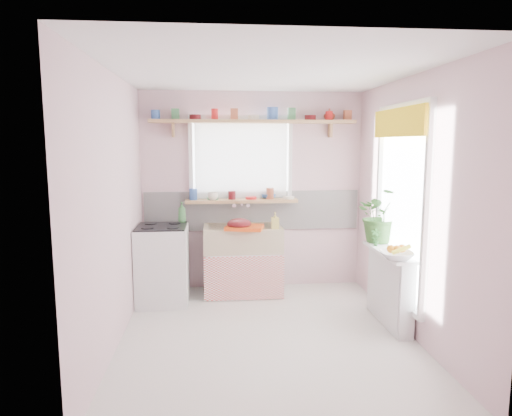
{
  "coord_description": "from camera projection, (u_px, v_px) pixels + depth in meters",
  "views": [
    {
      "loc": [
        -0.5,
        -4.19,
        1.86
      ],
      "look_at": [
        -0.05,
        0.55,
        1.18
      ],
      "focal_mm": 32.0,
      "sensor_mm": 36.0,
      "label": 1
    }
  ],
  "objects": [
    {
      "name": "room",
      "position": [
        316.0,
        187.0,
        5.15
      ],
      "size": [
        3.2,
        3.2,
        3.2
      ],
      "color": "silver",
      "rests_on": "ground"
    },
    {
      "name": "soap_bottle_sink",
      "position": [
        275.0,
        221.0,
        5.41
      ],
      "size": [
        0.09,
        0.09,
        0.2
      ],
      "primitive_type": "imported",
      "rotation": [
        0.0,
        0.0,
        -0.05
      ],
      "color": "#CCC25A",
      "rests_on": "sink_unit"
    },
    {
      "name": "pine_shelf",
      "position": [
        253.0,
        122.0,
        5.58
      ],
      "size": [
        2.52,
        0.24,
        0.04
      ],
      "primitive_type": "cube",
      "color": "tan",
      "rests_on": "room"
    },
    {
      "name": "colander",
      "position": [
        239.0,
        224.0,
        5.37
      ],
      "size": [
        0.31,
        0.31,
        0.13
      ],
      "primitive_type": "ellipsoid",
      "rotation": [
        0.0,
        0.0,
        -0.08
      ],
      "color": "#5B0F14",
      "rests_on": "sink_unit"
    },
    {
      "name": "shelf_vase",
      "position": [
        329.0,
        115.0,
        5.72
      ],
      "size": [
        0.17,
        0.17,
        0.15
      ],
      "primitive_type": "imported",
      "rotation": [
        0.0,
        0.0,
        -0.24
      ],
      "color": "#9E3E30",
      "rests_on": "pine_shelf"
    },
    {
      "name": "cooker_bottle",
      "position": [
        182.0,
        212.0,
        5.46
      ],
      "size": [
        0.13,
        0.13,
        0.25
      ],
      "primitive_type": "imported",
      "rotation": [
        0.0,
        0.0,
        0.43
      ],
      "color": "#438647",
      "rests_on": "cooker"
    },
    {
      "name": "shelf_crockery",
      "position": [
        253.0,
        115.0,
        5.57
      ],
      "size": [
        2.47,
        0.11,
        0.12
      ],
      "color": "#3359A5",
      "rests_on": "pine_shelf"
    },
    {
      "name": "radiator_ledge",
      "position": [
        390.0,
        286.0,
        4.7
      ],
      "size": [
        0.22,
        0.95,
        0.78
      ],
      "color": "white",
      "rests_on": "ground"
    },
    {
      "name": "fruit_bowl",
      "position": [
        397.0,
        256.0,
        4.28
      ],
      "size": [
        0.35,
        0.35,
        0.08
      ],
      "primitive_type": "imported",
      "rotation": [
        0.0,
        0.0,
        -0.13
      ],
      "color": "silver",
      "rests_on": "radiator_ledge"
    },
    {
      "name": "cooker",
      "position": [
        163.0,
        264.0,
        5.31
      ],
      "size": [
        0.58,
        0.58,
        0.93
      ],
      "color": "white",
      "rests_on": "ground"
    },
    {
      "name": "jade_plant",
      "position": [
        381.0,
        215.0,
        5.0
      ],
      "size": [
        0.56,
        0.49,
        0.61
      ],
      "primitive_type": "imported",
      "rotation": [
        0.0,
        0.0,
        -0.04
      ],
      "color": "#305D25",
      "rests_on": "radiator_ledge"
    },
    {
      "name": "sill_bowl",
      "position": [
        269.0,
        196.0,
        5.8
      ],
      "size": [
        0.21,
        0.21,
        0.06
      ],
      "primitive_type": "imported",
      "rotation": [
        0.0,
        0.0,
        0.13
      ],
      "color": "#2F5698",
      "rests_on": "windowsill"
    },
    {
      "name": "sill_crockery",
      "position": [
        238.0,
        195.0,
        5.7
      ],
      "size": [
        1.35,
        0.11,
        0.12
      ],
      "color": "#3359A5",
      "rests_on": "windowsill"
    },
    {
      "name": "sink_unit",
      "position": [
        243.0,
        259.0,
        5.64
      ],
      "size": [
        0.95,
        0.65,
        1.11
      ],
      "color": "white",
      "rests_on": "ground"
    },
    {
      "name": "sill_cup",
      "position": [
        213.0,
        196.0,
        5.62
      ],
      "size": [
        0.17,
        0.17,
        0.1
      ],
      "primitive_type": "imported",
      "rotation": [
        0.0,
        0.0,
        0.43
      ],
      "color": "#EEE8CE",
      "rests_on": "windowsill"
    },
    {
      "name": "windowsill",
      "position": [
        242.0,
        201.0,
        5.72
      ],
      "size": [
        1.4,
        0.22,
        0.04
      ],
      "primitive_type": "cube",
      "color": "tan",
      "rests_on": "room"
    },
    {
      "name": "dish_tray",
      "position": [
        245.0,
        227.0,
        5.38
      ],
      "size": [
        0.49,
        0.41,
        0.04
      ],
      "primitive_type": "cube",
      "rotation": [
        0.0,
        0.0,
        -0.22
      ],
      "color": "#FB5516",
      "rests_on": "sink_unit"
    },
    {
      "name": "herb_pot",
      "position": [
        376.0,
        237.0,
        4.83
      ],
      "size": [
        0.11,
        0.1,
        0.18
      ],
      "primitive_type": "imported",
      "rotation": [
        0.0,
        0.0,
        -0.36
      ],
      "color": "#2D6E2C",
      "rests_on": "radiator_ledge"
    },
    {
      "name": "fruit",
      "position": [
        397.0,
        249.0,
        4.28
      ],
      "size": [
        0.2,
        0.14,
        0.1
      ],
      "color": "orange",
      "rests_on": "fruit_bowl"
    }
  ]
}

